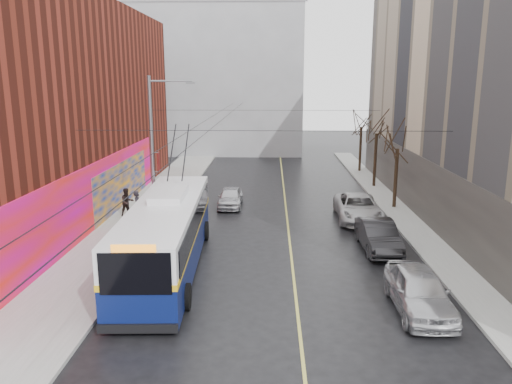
# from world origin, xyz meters

# --- Properties ---
(ground) EXTENTS (140.00, 140.00, 0.00)m
(ground) POSITION_xyz_m (0.00, 0.00, 0.00)
(ground) COLOR black
(ground) RESTS_ON ground
(sidewalk_left) EXTENTS (4.00, 60.00, 0.15)m
(sidewalk_left) POSITION_xyz_m (-8.00, 12.00, 0.07)
(sidewalk_left) COLOR gray
(sidewalk_left) RESTS_ON ground
(sidewalk_right) EXTENTS (2.00, 60.00, 0.15)m
(sidewalk_right) POSITION_xyz_m (9.00, 12.00, 0.07)
(sidewalk_right) COLOR gray
(sidewalk_right) RESTS_ON ground
(lane_line) EXTENTS (0.12, 50.00, 0.01)m
(lane_line) POSITION_xyz_m (1.50, 14.00, 0.00)
(lane_line) COLOR #BFB74C
(lane_line) RESTS_ON ground
(building_left) EXTENTS (12.11, 36.00, 14.00)m
(building_left) POSITION_xyz_m (-15.99, 13.99, 6.99)
(building_left) COLOR #591C11
(building_left) RESTS_ON ground
(building_far) EXTENTS (20.50, 12.10, 18.00)m
(building_far) POSITION_xyz_m (-6.00, 44.99, 9.02)
(building_far) COLOR gray
(building_far) RESTS_ON ground
(streetlight_pole) EXTENTS (2.65, 0.60, 9.00)m
(streetlight_pole) POSITION_xyz_m (-6.14, 10.00, 4.85)
(streetlight_pole) COLOR slate
(streetlight_pole) RESTS_ON ground
(catenary_wires) EXTENTS (18.00, 60.00, 0.22)m
(catenary_wires) POSITION_xyz_m (-2.54, 14.77, 6.25)
(catenary_wires) COLOR black
(tree_near) EXTENTS (3.20, 3.20, 6.40)m
(tree_near) POSITION_xyz_m (9.00, 16.00, 4.98)
(tree_near) COLOR black
(tree_near) RESTS_ON ground
(tree_mid) EXTENTS (3.20, 3.20, 6.68)m
(tree_mid) POSITION_xyz_m (9.00, 23.00, 5.25)
(tree_mid) COLOR black
(tree_mid) RESTS_ON ground
(tree_far) EXTENTS (3.20, 3.20, 6.57)m
(tree_far) POSITION_xyz_m (9.00, 30.00, 5.14)
(tree_far) COLOR black
(tree_far) RESTS_ON ground
(puddle) EXTENTS (2.45, 3.16, 0.01)m
(puddle) POSITION_xyz_m (-4.50, 0.86, 0.00)
(puddle) COLOR black
(puddle) RESTS_ON ground
(pigeons_flying) EXTENTS (1.65, 1.49, 1.78)m
(pigeons_flying) POSITION_xyz_m (-1.64, 9.48, 7.11)
(pigeons_flying) COLOR slate
(trolleybus) EXTENTS (3.54, 13.36, 6.28)m
(trolleybus) POSITION_xyz_m (-4.42, 4.33, 1.75)
(trolleybus) COLOR #091345
(trolleybus) RESTS_ON ground
(parked_car_a) EXTENTS (1.99, 4.93, 1.68)m
(parked_car_a) POSITION_xyz_m (6.19, 0.27, 0.84)
(parked_car_a) COLOR #BCBDC1
(parked_car_a) RESTS_ON ground
(parked_car_b) EXTENTS (1.78, 4.80, 1.57)m
(parked_car_b) POSITION_xyz_m (6.08, 7.35, 0.78)
(parked_car_b) COLOR #232325
(parked_car_b) RESTS_ON ground
(parked_car_c) EXTENTS (2.75, 5.81, 1.60)m
(parked_car_c) POSITION_xyz_m (6.00, 13.11, 0.80)
(parked_car_c) COLOR #B8B9BA
(parked_car_c) RESTS_ON ground
(following_car) EXTENTS (1.66, 4.06, 1.38)m
(following_car) POSITION_xyz_m (-2.41, 16.22, 0.69)
(following_car) COLOR #B8B8BD
(following_car) RESTS_ON ground
(pedestrian_a) EXTENTS (0.47, 0.70, 1.90)m
(pedestrian_a) POSITION_xyz_m (-7.82, 11.90, 1.10)
(pedestrian_a) COLOR black
(pedestrian_a) RESTS_ON sidewalk_left
(pedestrian_b) EXTENTS (1.12, 1.09, 1.82)m
(pedestrian_b) POSITION_xyz_m (-8.82, 13.10, 1.06)
(pedestrian_b) COLOR black
(pedestrian_b) RESTS_ON sidewalk_left
(pedestrian_c) EXTENTS (1.11, 1.18, 1.60)m
(pedestrian_c) POSITION_xyz_m (-7.00, 11.62, 0.95)
(pedestrian_c) COLOR black
(pedestrian_c) RESTS_ON sidewalk_left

